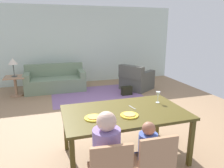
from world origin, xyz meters
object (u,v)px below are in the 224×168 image
object	(u,v)px
person_child	(146,159)
handbag	(127,91)
dining_chair_child	(153,164)
couch	(55,81)
armchair	(136,80)
side_table	(15,83)
plate_near_child	(129,115)
wine_glass	(158,95)
person_man	(106,161)
dining_table	(125,115)
plate_near_man	(94,118)
table_lamp	(13,62)

from	to	relation	value
person_child	handbag	xyz separation A→B (m)	(1.17, 3.63, -0.30)
dining_chair_child	couch	xyz separation A→B (m)	(-0.83, 4.95, -0.19)
couch	armchair	xyz separation A→B (m)	(2.51, -0.69, 0.02)
couch	side_table	world-z (taller)	couch
side_table	handbag	bearing A→B (deg)	-15.96
plate_near_child	person_child	size ratio (longest dim) A/B	0.27
couch	handbag	size ratio (longest dim) A/B	5.74
armchair	side_table	bearing A→B (deg)	173.30
wine_glass	person_man	world-z (taller)	person_man
dining_chair_child	armchair	bearing A→B (deg)	68.55
dining_table	side_table	xyz separation A→B (m)	(-1.98, 3.80, -0.32)
person_child	couch	size ratio (longest dim) A/B	0.50
plate_near_child	person_man	world-z (taller)	person_man
dining_chair_child	plate_near_man	bearing A→B (deg)	122.13
side_table	plate_near_child	bearing A→B (deg)	-63.58
plate_near_man	handbag	bearing A→B (deg)	61.26
plate_near_child	dining_chair_child	xyz separation A→B (m)	(-0.00, -0.71, -0.28)
plate_near_child	side_table	distance (m)	4.46
couch	dining_table	bearing A→B (deg)	-78.36
wine_glass	dining_chair_child	xyz separation A→B (m)	(-0.64, -1.07, -0.40)
plate_near_child	handbag	distance (m)	3.36
person_child	armchair	size ratio (longest dim) A/B	0.78
dining_table	table_lamp	xyz separation A→B (m)	(-1.98, 3.80, 0.31)
dining_chair_child	armchair	world-z (taller)	dining_chair_child
person_child	table_lamp	distance (m)	4.97
armchair	table_lamp	bearing A→B (deg)	173.30
plate_near_child	dining_chair_child	size ratio (longest dim) A/B	0.29
dining_chair_child	handbag	xyz separation A→B (m)	(1.17, 3.80, -0.36)
dining_table	plate_near_child	world-z (taller)	plate_near_child
handbag	table_lamp	bearing A→B (deg)	164.04
dining_chair_child	side_table	world-z (taller)	dining_chair_child
wine_glass	armchair	bearing A→B (deg)	72.08
wine_glass	side_table	world-z (taller)	wine_glass
dining_table	couch	world-z (taller)	couch
couch	table_lamp	xyz separation A→B (m)	(-1.14, -0.26, 0.71)
plate_near_man	plate_near_child	distance (m)	0.49
plate_near_man	person_child	bearing A→B (deg)	-50.90
plate_near_child	handbag	size ratio (longest dim) A/B	0.78
side_table	dining_table	bearing A→B (deg)	-62.51
person_child	couch	distance (m)	4.86
plate_near_child	table_lamp	size ratio (longest dim) A/B	0.46
plate_near_man	dining_table	bearing A→B (deg)	13.78
armchair	plate_near_child	bearing A→B (deg)	-115.21
dining_table	plate_near_man	xyz separation A→B (m)	(-0.49, -0.12, 0.07)
plate_near_child	side_table	size ratio (longest dim) A/B	0.43
plate_near_man	person_man	world-z (taller)	person_man
plate_near_man	armchair	world-z (taller)	armchair
wine_glass	person_man	xyz separation A→B (m)	(-1.13, -0.90, -0.38)
dining_table	couch	size ratio (longest dim) A/B	0.97
dining_table	person_man	bearing A→B (deg)	-124.06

